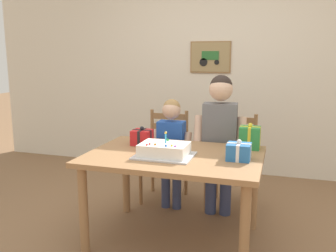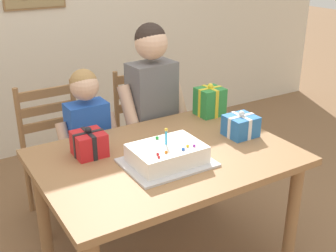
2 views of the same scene
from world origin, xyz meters
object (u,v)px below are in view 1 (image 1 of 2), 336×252
birthday_cake (164,150)px  gift_box_corner_small (250,138)px  gift_box_red_large (142,137)px  gift_box_beside_cake (239,152)px  dining_table (174,166)px  chair_left (165,155)px  child_older (220,132)px  chair_right (232,161)px  child_younger (171,143)px

birthday_cake → gift_box_corner_small: 0.75m
gift_box_red_large → gift_box_beside_cake: gift_box_red_large is taller
dining_table → gift_box_beside_cake: size_ratio=7.62×
birthday_cake → gift_box_red_large: 0.42m
gift_box_red_large → chair_left: size_ratio=0.18×
birthday_cake → gift_box_red_large: size_ratio=2.64×
gift_box_red_large → child_older: 0.73m
birthday_cake → gift_box_red_large: birthday_cake is taller
birthday_cake → child_older: bearing=66.1°
gift_box_red_large → gift_box_beside_cake: bearing=-14.6°
gift_box_red_large → chair_right: 1.00m
dining_table → chair_right: size_ratio=1.47×
gift_box_red_large → chair_right: bearing=41.9°
birthday_cake → gift_box_beside_cake: birthday_cake is taller
dining_table → chair_left: bearing=112.4°
chair_right → child_younger: 0.63m
chair_right → gift_box_corner_small: bearing=-67.7°
gift_box_beside_cake → gift_box_corner_small: 0.37m
gift_box_corner_small → dining_table: bearing=-147.3°
chair_left → chair_right: (0.69, -0.00, 0.00)m
gift_box_corner_small → chair_left: size_ratio=0.24×
birthday_cake → gift_box_beside_cake: bearing=8.2°
chair_left → dining_table: bearing=-67.6°
gift_box_beside_cake → chair_right: (-0.15, 0.85, -0.32)m
gift_box_beside_cake → child_younger: bearing=138.8°
dining_table → child_older: bearing=67.0°
gift_box_red_large → gift_box_corner_small: (0.90, 0.15, 0.03)m
birthday_cake → chair_left: chair_left is taller
chair_right → child_older: child_older is taller
dining_table → child_younger: bearing=109.1°
dining_table → child_older: child_older is taller
dining_table → gift_box_corner_small: bearing=32.7°
gift_box_beside_cake → gift_box_corner_small: (0.05, 0.37, 0.03)m
birthday_cake → child_younger: child_younger is taller
birthday_cake → gift_box_beside_cake: (0.55, 0.08, 0.01)m
gift_box_beside_cake → chair_left: (-0.84, 0.85, -0.32)m
birthday_cake → gift_box_corner_small: size_ratio=2.02×
dining_table → chair_left: (-0.34, 0.83, -0.16)m
dining_table → child_younger: 0.64m
dining_table → gift_box_red_large: 0.44m
birthday_cake → chair_left: 1.02m
dining_table → chair_right: chair_right is taller
child_younger → birthday_cake: bearing=-77.4°
birthday_cake → gift_box_red_large: bearing=134.8°
gift_box_red_large → gift_box_corner_small: size_ratio=0.76×
gift_box_beside_cake → chair_right: size_ratio=0.19×
dining_table → gift_box_red_large: gift_box_red_large is taller
child_younger → gift_box_red_large: bearing=-109.9°
gift_box_beside_cake → gift_box_corner_small: size_ratio=0.81×
chair_left → child_older: bearing=-21.1°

